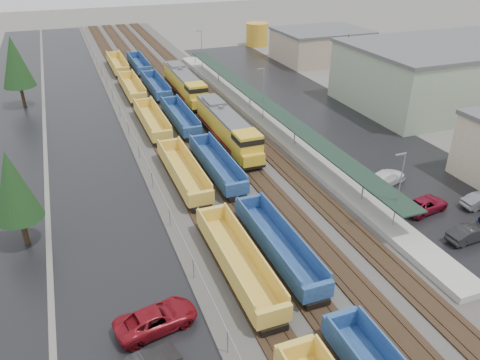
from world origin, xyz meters
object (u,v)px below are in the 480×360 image
object	(u,v)px
well_string_yellow	(183,172)
parked_car_east_c	(386,178)
locomotive_trail	(185,84)
parked_car_east_a	(469,234)
parked_car_east_b	(425,205)
well_string_blue	(216,165)
storage_tank	(257,34)
locomotive_lead	(228,128)
parked_car_west_c	(156,319)

from	to	relation	value
well_string_yellow	parked_car_east_c	xyz separation A→B (m)	(20.50, -8.55, -0.39)
locomotive_trail	parked_car_east_a	distance (m)	50.51
well_string_yellow	parked_car_east_b	size ratio (longest dim) A/B	22.88
well_string_yellow	well_string_blue	size ratio (longest dim) A/B	1.03
locomotive_trail	storage_tank	world-z (taller)	storage_tank
parked_car_east_b	well_string_yellow	bearing A→B (deg)	45.45
storage_tank	parked_car_east_b	size ratio (longest dim) A/B	1.05
well_string_yellow	parked_car_east_b	bearing A→B (deg)	-35.06
locomotive_lead	storage_tank	world-z (taller)	storage_tank
parked_car_east_a	parked_car_east_c	size ratio (longest dim) A/B	0.80
well_string_yellow	well_string_blue	distance (m)	4.02
well_string_yellow	storage_tank	size ratio (longest dim) A/B	21.80
locomotive_lead	parked_car_east_a	size ratio (longest dim) A/B	4.35
well_string_blue	locomotive_lead	bearing A→B (deg)	61.33
well_string_yellow	parked_car_west_c	world-z (taller)	well_string_yellow
parked_car_west_c	parked_car_east_c	distance (m)	30.27
well_string_yellow	storage_tank	xyz separation A→B (m)	(35.06, 62.31, 1.48)
well_string_yellow	parked_car_east_a	world-z (taller)	well_string_yellow
well_string_blue	parked_car_east_b	distance (m)	22.46
locomotive_trail	well_string_blue	world-z (taller)	locomotive_trail
well_string_blue	parked_car_east_a	bearing A→B (deg)	-50.35
well_string_blue	parked_car_east_a	distance (m)	26.60
locomotive_lead	well_string_yellow	distance (m)	11.19
well_string_yellow	parked_car_east_c	bearing A→B (deg)	-22.63
storage_tank	parked_car_east_c	distance (m)	72.37
parked_car_east_c	parked_car_west_c	bearing A→B (deg)	92.64
locomotive_lead	well_string_yellow	xyz separation A→B (m)	(-8.00, -7.74, -1.14)
well_string_blue	parked_car_east_c	bearing A→B (deg)	-28.53
parked_car_west_c	parked_car_east_c	size ratio (longest dim) A/B	1.05
parked_car_west_c	parked_car_east_a	distance (m)	28.32
locomotive_trail	parked_car_east_b	world-z (taller)	locomotive_trail
locomotive_lead	locomotive_trail	distance (m)	21.00
storage_tank	parked_car_east_c	xyz separation A→B (m)	(-14.56, -70.86, -1.87)
well_string_blue	parked_car_east_b	bearing A→B (deg)	-41.83
locomotive_trail	well_string_blue	xyz separation A→B (m)	(-4.00, -28.32, -1.17)
storage_tank	parked_car_west_c	distance (m)	92.99
locomotive_lead	well_string_blue	size ratio (longest dim) A/B	0.17
locomotive_lead	well_string_blue	bearing A→B (deg)	-118.67
locomotive_trail	parked_car_east_a	xyz separation A→B (m)	(12.97, -48.79, -1.60)
parked_car_east_a	parked_car_east_c	xyz separation A→B (m)	(-0.47, 11.51, 0.07)
locomotive_lead	locomotive_trail	size ratio (longest dim) A/B	1.00
well_string_blue	parked_car_west_c	size ratio (longest dim) A/B	19.47
well_string_blue	storage_tank	world-z (taller)	storage_tank
parked_car_east_a	storage_tank	bearing A→B (deg)	-12.60
well_string_blue	parked_car_west_c	xyz separation A→B (m)	(-11.35, -20.84, -0.35)
locomotive_trail	parked_car_east_a	bearing A→B (deg)	-75.12
parked_car_east_a	parked_car_east_c	bearing A→B (deg)	-0.56
parked_car_west_c	parked_car_east_b	world-z (taller)	parked_car_west_c
locomotive_trail	well_string_blue	distance (m)	28.62
parked_car_east_a	parked_car_east_b	distance (m)	5.51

